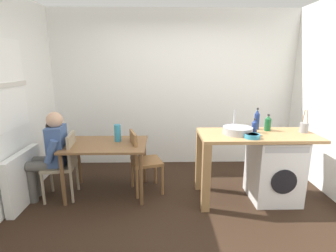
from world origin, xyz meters
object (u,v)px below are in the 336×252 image
object	(u,v)px
dining_table	(106,150)
mixing_bowl	(252,136)
bottle_squat_brown	(257,120)
chair_opposite	(141,158)
bottle_tall_green	(254,126)
chair_person_seat	(65,162)
bottle_clear_small	(268,123)
utensil_crock	(304,127)
seated_person	(51,151)
washing_machine	(274,169)
vase	(118,133)

from	to	relation	value
dining_table	mixing_bowl	distance (m)	1.93
bottle_squat_brown	chair_opposite	bearing A→B (deg)	-179.31
dining_table	bottle_tall_green	distance (m)	2.02
dining_table	chair_person_seat	distance (m)	0.57
chair_person_seat	bottle_tall_green	size ratio (longest dim) A/B	4.80
bottle_clear_small	utensil_crock	world-z (taller)	utensil_crock
chair_person_seat	mixing_bowl	world-z (taller)	mixing_bowl
seated_person	bottle_tall_green	world-z (taller)	seated_person
bottle_clear_small	dining_table	bearing A→B (deg)	178.94
chair_opposite	washing_machine	size ratio (longest dim) A/B	1.05
utensil_crock	chair_opposite	bearing A→B (deg)	175.49
bottle_tall_green	utensil_crock	distance (m)	0.65
washing_machine	dining_table	bearing A→B (deg)	175.11
seated_person	washing_machine	bearing A→B (deg)	-97.97
bottle_tall_green	bottle_squat_brown	distance (m)	0.21
mixing_bowl	vase	size ratio (longest dim) A/B	0.78
bottle_squat_brown	vase	world-z (taller)	bottle_squat_brown
seated_person	utensil_crock	size ratio (longest dim) A/B	4.01
chair_opposite	seated_person	size ratio (longest dim) A/B	0.75
chair_opposite	vase	world-z (taller)	vase
seated_person	bottle_squat_brown	bearing A→B (deg)	-93.10
chair_person_seat	bottle_squat_brown	size ratio (longest dim) A/B	3.03
chair_person_seat	utensil_crock	world-z (taller)	utensil_crock
mixing_bowl	utensil_crock	world-z (taller)	utensil_crock
bottle_tall_green	bottle_squat_brown	size ratio (longest dim) A/B	0.63
chair_opposite	bottle_tall_green	distance (m)	1.59
utensil_crock	chair_person_seat	bearing A→B (deg)	179.10
seated_person	dining_table	bearing A→B (deg)	-87.52
bottle_tall_green	bottle_clear_small	size ratio (longest dim) A/B	0.83
seated_person	washing_machine	xyz separation A→B (m)	(2.98, -0.08, -0.24)
dining_table	bottle_squat_brown	distance (m)	2.12
dining_table	mixing_bowl	xyz separation A→B (m)	(1.87, -0.39, 0.31)
bottle_tall_green	bottle_clear_small	xyz separation A→B (m)	(0.21, 0.09, 0.02)
washing_machine	vase	size ratio (longest dim) A/B	3.57
seated_person	bottle_tall_green	xyz separation A→B (m)	(2.69, -0.02, 0.33)
dining_table	vase	xyz separation A→B (m)	(0.15, 0.10, 0.22)
chair_person_seat	washing_machine	world-z (taller)	chair_person_seat
washing_machine	bottle_clear_small	world-z (taller)	bottle_clear_small
seated_person	bottle_clear_small	size ratio (longest dim) A/B	5.33
bottle_tall_green	mixing_bowl	distance (m)	0.29
dining_table	seated_person	bearing A→B (deg)	-171.18
washing_machine	mixing_bowl	xyz separation A→B (m)	(-0.40, -0.20, 0.52)
chair_person_seat	utensil_crock	distance (m)	3.22
bottle_tall_green	utensil_crock	xyz separation A→B (m)	(0.65, -0.01, -0.02)
bottle_squat_brown	utensil_crock	bearing A→B (deg)	-18.66
bottle_tall_green	chair_opposite	bearing A→B (deg)	173.98
chair_person_seat	bottle_clear_small	distance (m)	2.79
dining_table	bottle_squat_brown	world-z (taller)	bottle_squat_brown
dining_table	bottle_tall_green	xyz separation A→B (m)	(1.98, -0.13, 0.36)
bottle_squat_brown	bottle_clear_small	bearing A→B (deg)	-36.20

